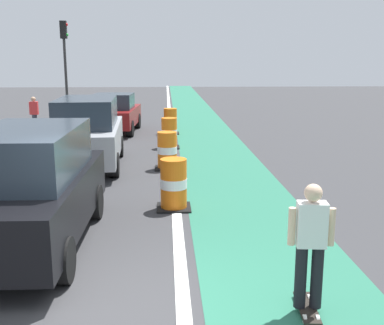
{
  "coord_description": "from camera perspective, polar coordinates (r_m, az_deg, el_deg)",
  "views": [
    {
      "loc": [
        0.7,
        -5.78,
        3.15
      ],
      "look_at": [
        1.22,
        3.66,
        1.1
      ],
      "focal_mm": 44.62,
      "sensor_mm": 36.0,
      "label": 1
    }
  ],
  "objects": [
    {
      "name": "traffic_barrel_mid",
      "position": [
        13.93,
        -2.98,
        1.4
      ],
      "size": [
        0.73,
        0.73,
        1.09
      ],
      "color": "orange",
      "rests_on": "ground"
    },
    {
      "name": "traffic_barrel_front",
      "position": [
        10.19,
        -2.21,
        -2.65
      ],
      "size": [
        0.73,
        0.73,
        1.09
      ],
      "color": "orange",
      "rests_on": "ground"
    },
    {
      "name": "traffic_barrel_back",
      "position": [
        17.26,
        -2.73,
        3.51
      ],
      "size": [
        0.73,
        0.73,
        1.09
      ],
      "color": "orange",
      "rests_on": "ground"
    },
    {
      "name": "bike_lane_strip",
      "position": [
        18.13,
        2.3,
        2.25
      ],
      "size": [
        2.5,
        80.0,
        0.01
      ],
      "primitive_type": "cube",
      "color": "#286B51",
      "rests_on": "ground"
    },
    {
      "name": "parked_sedan_third",
      "position": [
        21.16,
        -9.25,
        5.81
      ],
      "size": [
        2.11,
        4.2,
        1.7
      ],
      "color": "maroon",
      "rests_on": "ground"
    },
    {
      "name": "parked_suv_second",
      "position": [
        14.46,
        -12.36,
        3.56
      ],
      "size": [
        2.09,
        4.68,
        2.04
      ],
      "color": "#9EA0A5",
      "rests_on": "ground"
    },
    {
      "name": "lane_divider_stripe",
      "position": [
        18.05,
        -2.45,
        2.21
      ],
      "size": [
        0.2,
        80.0,
        0.01
      ],
      "primitive_type": "cube",
      "color": "silver",
      "rests_on": "ground"
    },
    {
      "name": "skateboarder_on_lane",
      "position": [
        6.14,
        13.98,
        -9.55
      ],
      "size": [
        0.57,
        0.82,
        1.69
      ],
      "color": "black",
      "rests_on": "ground"
    },
    {
      "name": "ground_plane",
      "position": [
        6.62,
        -9.22,
        -16.37
      ],
      "size": [
        100.0,
        100.0,
        0.0
      ],
      "primitive_type": "plane",
      "color": "#38383A"
    },
    {
      "name": "traffic_barrel_far",
      "position": [
        20.57,
        -2.6,
        4.93
      ],
      "size": [
        0.73,
        0.73,
        1.09
      ],
      "color": "orange",
      "rests_on": "ground"
    },
    {
      "name": "traffic_light_corner",
      "position": [
        26.6,
        -14.97,
        12.61
      ],
      "size": [
        0.41,
        0.32,
        5.1
      ],
      "color": "#2D2D2D",
      "rests_on": "ground"
    },
    {
      "name": "pedestrian_crossing",
      "position": [
        21.32,
        -18.33,
        5.48
      ],
      "size": [
        0.34,
        0.2,
        1.61
      ],
      "color": "#33333D",
      "rests_on": "ground"
    },
    {
      "name": "parked_suv_nearest",
      "position": [
        8.49,
        -18.84,
        -2.87
      ],
      "size": [
        1.98,
        4.63,
        2.04
      ],
      "color": "black",
      "rests_on": "ground"
    }
  ]
}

